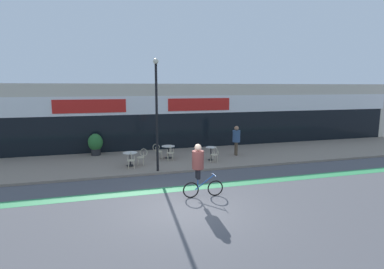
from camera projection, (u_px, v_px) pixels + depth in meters
name	position (u px, v px, depth m)	size (l,w,h in m)	color
ground_plane	(185.00, 210.00, 10.63)	(120.00, 120.00, 0.00)	#4C4C51
sidewalk_slab	(155.00, 160.00, 17.51)	(40.00, 5.50, 0.12)	gray
storefront_facade	(144.00, 116.00, 21.64)	(40.00, 4.06, 4.52)	beige
bike_lane_stripe	(172.00, 189.00, 12.73)	(36.00, 0.70, 0.01)	#2D844C
bistro_table_0	(130.00, 156.00, 16.00)	(0.78, 0.78, 0.73)	black
bistro_table_1	(168.00, 149.00, 17.75)	(0.78, 0.78, 0.73)	black
bistro_table_2	(211.00, 151.00, 17.28)	(0.60, 0.60, 0.76)	black
cafe_chair_0_near	(131.00, 159.00, 15.41)	(0.41, 0.58, 0.90)	beige
cafe_chair_0_side	(142.00, 156.00, 16.16)	(0.60, 0.45, 0.90)	beige
cafe_chair_1_near	(170.00, 152.00, 17.16)	(0.42, 0.58, 0.90)	beige
cafe_chair_1_side	(158.00, 150.00, 17.58)	(0.58, 0.41, 0.90)	beige
cafe_chair_2_near	(215.00, 154.00, 16.69)	(0.45, 0.60, 0.90)	beige
planter_pot	(95.00, 144.00, 18.47)	(0.88, 0.88, 1.35)	#232326
lamp_post	(157.00, 108.00, 14.62)	(0.26, 0.26, 5.53)	black
cyclist_0	(199.00, 166.00, 11.63)	(1.64, 0.51, 2.14)	black
pedestrian_near_end	(236.00, 138.00, 18.44)	(0.55, 0.55, 1.82)	#4C3D2D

